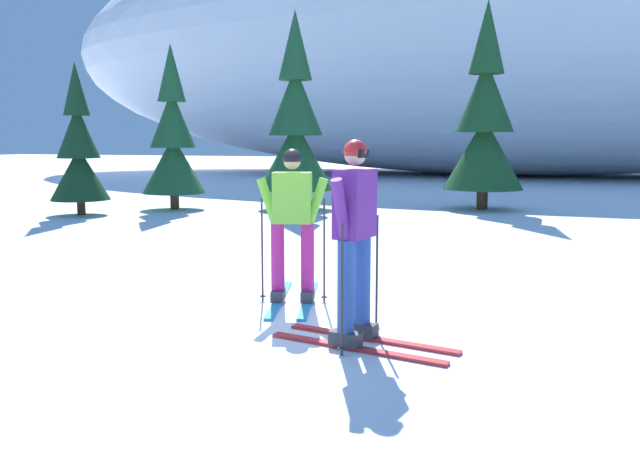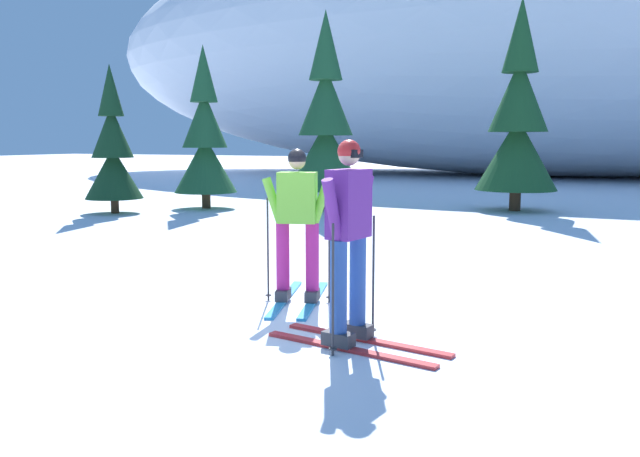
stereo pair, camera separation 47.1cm
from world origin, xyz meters
TOP-DOWN VIEW (x-y plane):
  - ground_plane at (0.00, 0.00)m, footprint 120.00×120.00m
  - skier_purple_jacket at (1.19, -0.81)m, footprint 1.74×0.79m
  - skier_lime_jacket at (0.11, 0.41)m, footprint 0.89×1.81m
  - pine_tree_far_left at (-8.00, 6.88)m, footprint 1.42×1.42m
  - pine_tree_center_left at (-6.55, 8.79)m, footprint 1.66×1.66m
  - pine_tree_center_right at (-3.54, 9.89)m, footprint 1.98×1.98m
  - pine_tree_far_right at (1.13, 11.42)m, footprint 2.07×2.07m
  - snow_ridge_background at (0.85, 29.19)m, footprint 50.04×21.67m

SIDE VIEW (x-z plane):
  - ground_plane at x=0.00m, z-range 0.00..0.00m
  - skier_lime_jacket at x=0.11m, z-range 0.04..1.77m
  - skier_purple_jacket at x=1.19m, z-range 0.05..1.88m
  - pine_tree_far_left at x=-8.00m, z-range -0.30..3.37m
  - pine_tree_center_left at x=-6.55m, z-range -0.35..3.94m
  - pine_tree_center_right at x=-3.54m, z-range -0.42..4.72m
  - pine_tree_far_right at x=1.13m, z-range -0.44..4.93m
  - snow_ridge_background at x=0.85m, z-range 0.00..13.46m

